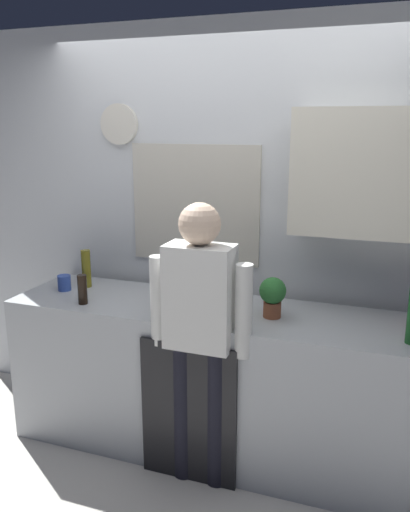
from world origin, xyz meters
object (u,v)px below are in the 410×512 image
Objects in this scene: bottle_olive_oil at (86,269)px; person_at_sink at (200,324)px; cup_blue_mug at (64,283)px; mixing_bowl at (226,293)px; potted_plant at (273,295)px; coffee_maker at (200,288)px; bottle_dark_sauce at (82,289)px.

bottle_olive_oil is 1.05m from person_at_sink.
bottle_olive_oil is 2.50× the size of cup_blue_mug.
bottle_olive_oil reaches higher than cup_blue_mug.
mixing_bowl is at bearing 9.95° from cup_blue_mug.
mixing_bowl is 0.96× the size of potted_plant.
coffee_maker reaches higher than mixing_bowl.
mixing_bowl is (0.07, 0.27, -0.11)m from coffee_maker.
potted_plant reaches higher than cup_blue_mug.
person_at_sink reaches higher than bottle_olive_oil.
coffee_maker is at bearing -169.49° from potted_plant.
bottle_dark_sauce is (-0.72, -0.09, -0.06)m from coffee_maker.
mixing_bowl is 0.40m from potted_plant.
cup_blue_mug is at bearing 165.69° from person_at_sink.
bottle_olive_oil is at bearing 49.99° from cup_blue_mug.
coffee_maker is 1.32× the size of bottle_olive_oil.
potted_plant is 0.14× the size of person_at_sink.
cup_blue_mug is at bearing 179.32° from potted_plant.
coffee_maker reaches higher than bottle_olive_oil.
potted_plant is at bearing 8.59° from bottle_dark_sauce.
person_at_sink reaches higher than potted_plant.
bottle_olive_oil is at bearing 158.09° from person_at_sink.
coffee_maker is 1.83× the size of bottle_dark_sauce.
mixing_bowl is (0.79, 0.37, -0.05)m from bottle_dark_sauce.
bottle_dark_sauce reaches higher than mixing_bowl.
cup_blue_mug is 0.45× the size of mixing_bowl.
cup_blue_mug is at bearing 144.26° from bottle_dark_sauce.
coffee_maker is at bearing 111.42° from person_at_sink.
bottle_dark_sauce is at bearing -154.86° from mixing_bowl.
cup_blue_mug is 1.06m from mixing_bowl.
potted_plant is (1.12, 0.17, 0.04)m from bottle_dark_sauce.
person_at_sink is at bearing -15.84° from cup_blue_mug.
coffee_maker is 0.41m from potted_plant.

